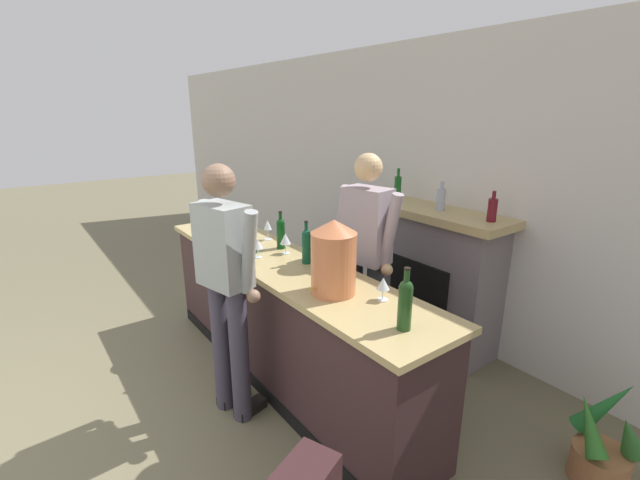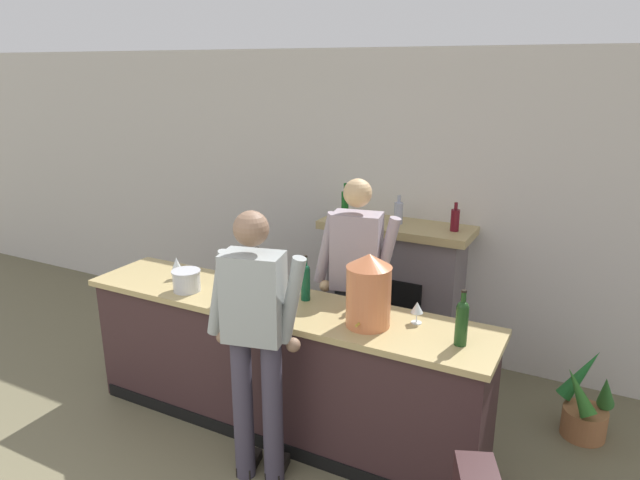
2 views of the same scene
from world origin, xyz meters
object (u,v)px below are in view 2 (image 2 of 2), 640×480
Objects in this scene: copper_dispenser at (369,290)px; wine_bottle_cabernet_heavy at (462,321)px; person_customer at (255,338)px; wine_glass_near_bucket at (417,308)px; wine_bottle_chardonnay_pale at (233,282)px; wine_glass_front_right at (177,264)px; wine_glass_mid_counter at (271,277)px; ice_bucket_steel at (187,280)px; wine_glass_by_dispenser at (248,288)px; potted_plant_corner at (586,406)px; fireplace_stone at (395,290)px; wine_bottle_merlot_tall at (258,270)px; wine_bottle_rose_blush at (305,281)px; person_bartender at (356,284)px; wine_bottle_port_short at (362,290)px; wine_glass_front_left at (230,264)px.

copper_dispenser is 0.60m from wine_bottle_cabernet_heavy.
wine_glass_near_bucket is at bearing 39.74° from person_customer.
wine_bottle_chardonnay_pale is 1.69× the size of wine_glass_front_right.
wine_bottle_chardonnay_pale is at bearing -129.11° from wine_glass_mid_counter.
wine_glass_front_right reaches higher than ice_bucket_steel.
copper_dispenser is at bearing -179.05° from wine_bottle_cabernet_heavy.
wine_bottle_cabernet_heavy is 1.47m from wine_glass_by_dispenser.
ice_bucket_steel is at bearing -34.93° from wine_glass_front_right.
wine_glass_near_bucket reaches higher than potted_plant_corner.
fireplace_stone is 1.62m from copper_dispenser.
ice_bucket_steel is 0.66× the size of wine_bottle_merlot_tall.
fireplace_stone is 9.29× the size of wine_glass_front_right.
wine_bottle_chardonnay_pale is at bearing -154.16° from wine_bottle_rose_blush.
wine_bottle_cabernet_heavy reaches higher than wine_bottle_merlot_tall.
copper_dispenser is 0.35m from wine_glass_near_bucket.
wine_bottle_cabernet_heavy is at bearing -26.75° from wine_glass_near_bucket.
wine_glass_by_dispenser is (-0.04, -0.23, -0.01)m from wine_glass_mid_counter.
person_bartender is 11.91× the size of wine_glass_by_dispenser.
copper_dispenser is 1.69× the size of wine_bottle_port_short.
fireplace_stone is 10.39× the size of wine_glass_by_dispenser.
wine_glass_by_dispenser is at bearing -177.31° from wine_bottle_cabernet_heavy.
person_bartender reaches higher than wine_glass_front_right.
wine_bottle_chardonnay_pale reaches higher than ice_bucket_steel.
wine_bottle_chardonnay_pale is (-0.48, 0.44, 0.13)m from person_customer.
wine_bottle_rose_blush is at bearing 171.76° from wine_bottle_cabernet_heavy.
copper_dispenser is (0.35, -0.59, 0.23)m from person_bartender.
wine_bottle_rose_blush is 1.14× the size of wine_bottle_chardonnay_pale.
wine_bottle_port_short is 1.51m from wine_glass_front_right.
wine_glass_near_bucket is (0.62, -1.29, 0.46)m from fireplace_stone.
potted_plant_corner is at bearing 26.84° from wine_bottle_port_short.
wine_bottle_rose_blush reaches higher than wine_glass_front_right.
wine_bottle_port_short is 1.11m from wine_glass_front_left.
person_bartender is (0.18, 1.08, 0.01)m from person_customer.
fireplace_stone is 9.36× the size of wine_glass_mid_counter.
person_bartender is 0.75m from wine_glass_near_bucket.
wine_glass_near_bucket is at bearing 33.20° from copper_dispenser.
person_customer is 1.26m from wine_glass_front_right.
wine_bottle_cabernet_heavy is at bearing -6.33° from wine_glass_mid_counter.
person_bartender is at bearing 31.17° from wine_bottle_merlot_tall.
wine_bottle_chardonnay_pale is (0.40, 0.03, 0.05)m from ice_bucket_steel.
wine_glass_mid_counter is (0.18, 0.22, -0.01)m from wine_bottle_chardonnay_pale.
wine_bottle_rose_blush is at bearing -5.73° from wine_glass_front_left.
wine_bottle_chardonnay_pale is 1.89× the size of wine_glass_by_dispenser.
wine_bottle_cabernet_heavy is 2.03× the size of wine_glass_front_right.
ice_bucket_steel is 1.24× the size of wine_glass_front_right.
copper_dispenser is 1.00m from wine_bottle_merlot_tall.
wine_glass_mid_counter is (-0.30, 0.66, 0.12)m from person_customer.
ice_bucket_steel is at bearing -147.81° from person_bartender.
copper_dispenser reaches higher than wine_glass_front_right.
wine_glass_by_dispenser is (0.77, -0.14, -0.01)m from wine_glass_front_right.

